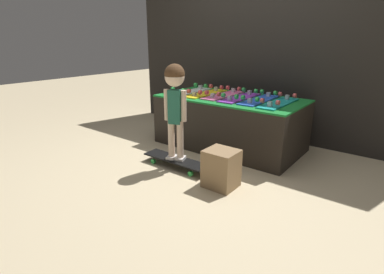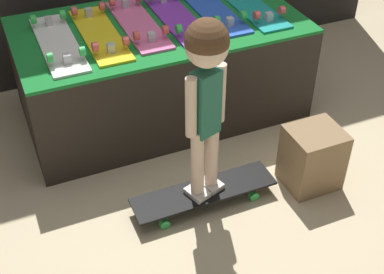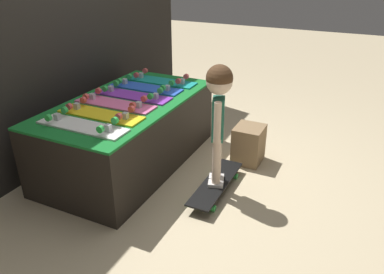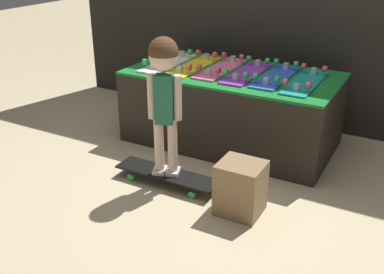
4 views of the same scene
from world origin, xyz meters
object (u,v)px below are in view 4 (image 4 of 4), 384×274
Objects in this scene: skateboard_pink_on_rack at (221,68)px; skateboard_white_on_rack at (169,62)px; child at (164,81)px; skateboard_purple_on_rack at (247,72)px; skateboard_blue_on_rack at (276,76)px; storage_box at (240,188)px; skateboard_teal_on_rack at (305,81)px; skateboard_yellow_on_rack at (194,65)px; skateboard_on_floor at (167,175)px.

skateboard_white_on_rack is at bearing -173.50° from skateboard_pink_on_rack.
skateboard_pink_on_rack is at bearing 72.65° from child.
skateboard_purple_on_rack is at bearing -4.36° from skateboard_pink_on_rack.
skateboard_blue_on_rack is 2.05× the size of storage_box.
skateboard_teal_on_rack is at bearing -7.63° from skateboard_blue_on_rack.
skateboard_pink_on_rack is 1.00× the size of skateboard_teal_on_rack.
skateboard_white_on_rack is 1.23m from skateboard_teal_on_rack.
skateboard_blue_on_rack is at bearing 3.07° from skateboard_white_on_rack.
skateboard_white_on_rack is 1.56m from storage_box.
skateboard_yellow_on_rack is at bearing -177.40° from skateboard_blue_on_rack.
skateboard_purple_on_rack reaches higher than storage_box.
skateboard_on_floor is 2.21× the size of storage_box.
storage_box is at bearing -68.86° from skateboard_purple_on_rack.
skateboard_white_on_rack is 0.73× the size of child.
skateboard_purple_on_rack is 1.00× the size of skateboard_blue_on_rack.
skateboard_white_on_rack is at bearing -179.08° from skateboard_teal_on_rack.
skateboard_yellow_on_rack is at bearing -171.49° from skateboard_pink_on_rack.
skateboard_blue_on_rack and skateboard_teal_on_rack have the same top height.
storage_box is (0.62, -0.08, -0.61)m from child.
storage_box is (0.88, -0.99, -0.47)m from skateboard_yellow_on_rack.
skateboard_pink_on_rack is 1.00× the size of skateboard_purple_on_rack.
skateboard_yellow_on_rack reaches higher than skateboard_on_floor.
skateboard_yellow_on_rack is 2.05× the size of storage_box.
skateboard_yellow_on_rack and skateboard_blue_on_rack have the same top height.
skateboard_on_floor is at bearing -116.59° from skateboard_blue_on_rack.
skateboard_white_on_rack is 1.17m from skateboard_on_floor.
skateboard_pink_on_rack and skateboard_blue_on_rack have the same top height.
skateboard_yellow_on_rack is 0.49m from skateboard_purple_on_rack.
skateboard_pink_on_rack is (0.49, 0.06, 0.00)m from skateboard_white_on_rack.
child reaches higher than skateboard_on_floor.
skateboard_purple_on_rack is 0.93× the size of skateboard_on_floor.
skateboard_blue_on_rack is (0.74, 0.03, 0.00)m from skateboard_yellow_on_rack.
skateboard_blue_on_rack is 1.06m from child.
storage_box is at bearing -48.32° from skateboard_yellow_on_rack.
skateboard_purple_on_rack and skateboard_teal_on_rack have the same top height.
skateboard_purple_on_rack reaches higher than skateboard_on_floor.
skateboard_pink_on_rack is 0.25m from skateboard_purple_on_rack.
skateboard_yellow_on_rack and skateboard_pink_on_rack have the same top height.
skateboard_yellow_on_rack is 0.98m from skateboard_teal_on_rack.
skateboard_white_on_rack is 1.00× the size of skateboard_blue_on_rack.
skateboard_white_on_rack is at bearing 101.31° from child.
skateboard_yellow_on_rack is at bearing 131.68° from storage_box.
skateboard_blue_on_rack is 0.93× the size of skateboard_on_floor.
skateboard_on_floor is (-0.47, -0.94, -0.57)m from skateboard_blue_on_rack.
skateboard_purple_on_rack is (0.74, 0.04, 0.00)m from skateboard_white_on_rack.
child is at bearing 172.64° from storage_box.
skateboard_white_on_rack and skateboard_teal_on_rack have the same top height.
storage_box is (1.13, -0.97, -0.47)m from skateboard_white_on_rack.
skateboard_yellow_on_rack is 1.00× the size of skateboard_teal_on_rack.
skateboard_purple_on_rack is at bearing 2.89° from skateboard_white_on_rack.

